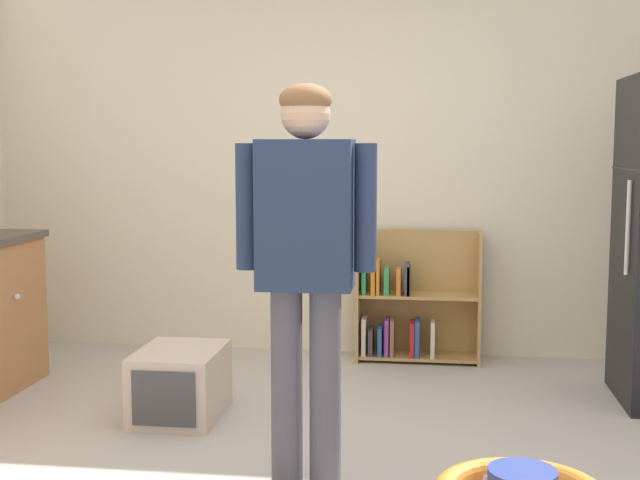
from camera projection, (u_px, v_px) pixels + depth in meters
The scene contains 4 objects.
back_wall at pixel (368, 154), 5.64m from camera, with size 5.20×0.06×2.70m, color #ECE1C5.
bookshelf at pixel (410, 306), 5.53m from camera, with size 0.80×0.28×0.85m.
standing_person at pixel (306, 250), 3.38m from camera, with size 0.57×0.22×1.65m.
pet_carrier at pixel (180, 383), 4.36m from camera, with size 0.42×0.55×0.36m.
Camera 1 is at (0.44, -3.33, 1.41)m, focal length 47.22 mm.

